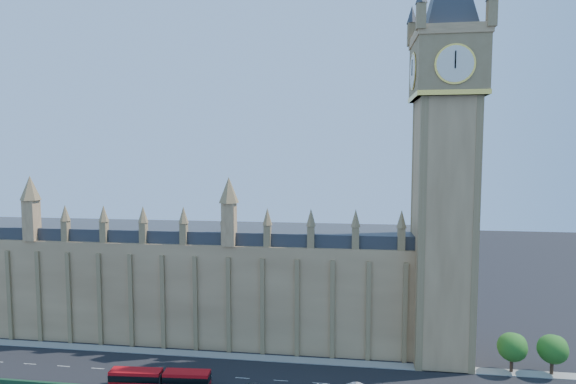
# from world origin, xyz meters

# --- Properties ---
(ground) EXTENTS (400.00, 400.00, 0.00)m
(ground) POSITION_xyz_m (0.00, 0.00, 0.00)
(ground) COLOR black
(ground) RESTS_ON ground
(palace_westminster) EXTENTS (120.00, 20.00, 28.00)m
(palace_westminster) POSITION_xyz_m (-25.00, 22.00, 13.86)
(palace_westminster) COLOR olive
(palace_westminster) RESTS_ON ground
(elizabeth_tower) EXTENTS (20.59, 20.59, 105.00)m
(elizabeth_tower) POSITION_xyz_m (38.00, 13.99, 54.56)
(elizabeth_tower) COLOR olive
(elizabeth_tower) RESTS_ON ground
(kerb_north) EXTENTS (160.00, 3.00, 0.16)m
(kerb_north) POSITION_xyz_m (0.00, 9.50, 0.08)
(kerb_north) COLOR gray
(kerb_north) RESTS_ON ground
(tree_east_near) EXTENTS (6.00, 6.00, 8.50)m
(tree_east_near) POSITION_xyz_m (52.22, 10.08, 5.64)
(tree_east_near) COLOR #382619
(tree_east_near) RESTS_ON ground
(tree_east_far) EXTENTS (6.00, 6.00, 8.50)m
(tree_east_far) POSITION_xyz_m (60.22, 10.08, 5.64)
(tree_east_far) COLOR #382619
(tree_east_far) RESTS_ON ground
(red_bus) EXTENTS (20.12, 4.35, 3.40)m
(red_bus) POSITION_xyz_m (-19.36, -5.76, 1.79)
(red_bus) COLOR #B70C12
(red_bus) RESTS_ON ground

